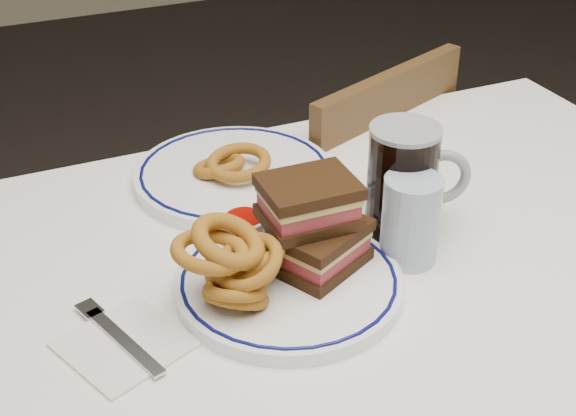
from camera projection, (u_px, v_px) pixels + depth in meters
name	position (u px, v px, depth m)	size (l,w,h in m)	color
dining_table	(336.00, 340.00, 1.06)	(1.27, 0.87, 0.75)	white
chair_far	(337.00, 234.00, 1.63)	(0.50, 0.50, 0.83)	#452C16
main_plate	(289.00, 283.00, 0.98)	(0.28, 0.28, 0.02)	white
reuben_sandwich	(314.00, 224.00, 0.97)	(0.14, 0.13, 0.12)	black
onion_rings_main	(236.00, 265.00, 0.92)	(0.14, 0.12, 0.14)	brown
ketchup_ramekin	(244.00, 227.00, 1.04)	(0.06, 0.06, 0.04)	white
beer_mug	(404.00, 180.00, 1.06)	(0.14, 0.09, 0.16)	black
water_glass	(411.00, 220.00, 1.01)	(0.07, 0.07, 0.12)	#9FB4CE
far_plate	(234.00, 174.00, 1.21)	(0.30, 0.30, 0.02)	white
onion_rings_far	(231.00, 164.00, 1.19)	(0.12, 0.11, 0.05)	brown
napkin_fork	(123.00, 342.00, 0.90)	(0.16, 0.17, 0.01)	silver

